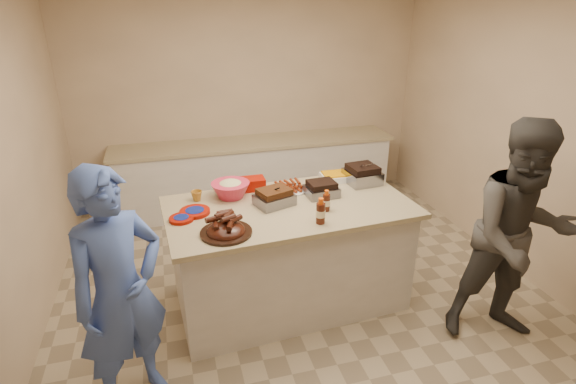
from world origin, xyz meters
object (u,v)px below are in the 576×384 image
object	(u,v)px
guest_gray	(497,331)
bbq_bottle_a	(320,223)
roasting_pan	(362,183)
plastic_cup	(197,200)
rib_platter	(226,234)
mustard_bottle	(278,204)
island	(289,300)
bbq_bottle_b	(326,210)
coleslaw_bowl	(231,197)

from	to	relation	value
guest_gray	bbq_bottle_a	bearing A→B (deg)	173.89
roasting_pan	plastic_cup	xyz separation A→B (m)	(-1.54, 0.01, 0.00)
roasting_pan	bbq_bottle_a	size ratio (longest dim) A/B	1.40
rib_platter	mustard_bottle	distance (m)	0.63
island	mustard_bottle	world-z (taller)	mustard_bottle
roasting_pan	bbq_bottle_b	distance (m)	0.71
plastic_cup	bbq_bottle_b	bearing A→B (deg)	-25.61
island	plastic_cup	xyz separation A→B (m)	(-0.75, 0.30, 0.98)
mustard_bottle	bbq_bottle_b	bearing A→B (deg)	-31.70
roasting_pan	guest_gray	bearing A→B (deg)	-61.93
coleslaw_bowl	bbq_bottle_b	world-z (taller)	coleslaw_bowl
bbq_bottle_b	mustard_bottle	xyz separation A→B (m)	(-0.35, 0.22, 0.00)
rib_platter	roasting_pan	world-z (taller)	rib_platter
island	roasting_pan	size ratio (longest dim) A/B	6.98
rib_platter	bbq_bottle_a	bearing A→B (deg)	-1.89
roasting_pan	coleslaw_bowl	world-z (taller)	coleslaw_bowl
island	bbq_bottle_b	xyz separation A→B (m)	(0.26, -0.18, 0.98)
bbq_bottle_a	bbq_bottle_b	size ratio (longest dim) A/B	1.16
rib_platter	mustard_bottle	bearing A→B (deg)	38.16
rib_platter	coleslaw_bowl	bearing A→B (deg)	78.08
rib_platter	island	bearing A→B (deg)	30.87
roasting_pan	mustard_bottle	xyz separation A→B (m)	(-0.89, -0.26, 0.00)
roasting_pan	coleslaw_bowl	distance (m)	1.25
rib_platter	bbq_bottle_b	xyz separation A→B (m)	(0.85, 0.17, 0.00)
bbq_bottle_b	guest_gray	size ratio (longest dim) A/B	0.10
roasting_pan	bbq_bottle_b	world-z (taller)	bbq_bottle_b
island	bbq_bottle_b	world-z (taller)	bbq_bottle_b
plastic_cup	guest_gray	bearing A→B (deg)	-26.93
island	coleslaw_bowl	size ratio (longest dim) A/B	6.16
roasting_pan	bbq_bottle_a	bearing A→B (deg)	-139.72
rib_platter	coleslaw_bowl	size ratio (longest dim) A/B	1.16
mustard_bottle	guest_gray	xyz separation A→B (m)	(1.67, -0.92, -0.98)
coleslaw_bowl	bbq_bottle_a	world-z (taller)	coleslaw_bowl
bbq_bottle_b	island	bearing A→B (deg)	145.44
roasting_pan	plastic_cup	distance (m)	1.54
coleslaw_bowl	mustard_bottle	bearing A→B (deg)	-35.95
bbq_bottle_a	bbq_bottle_b	xyz separation A→B (m)	(0.12, 0.20, 0.00)
bbq_bottle_a	mustard_bottle	distance (m)	0.48
island	roasting_pan	xyz separation A→B (m)	(0.79, 0.30, 0.98)
bbq_bottle_a	mustard_bottle	bearing A→B (deg)	119.63
rib_platter	bbq_bottle_b	bearing A→B (deg)	11.40
roasting_pan	bbq_bottle_b	size ratio (longest dim) A/B	1.63
bbq_bottle_b	mustard_bottle	distance (m)	0.42
coleslaw_bowl	bbq_bottle_a	distance (m)	0.90
coleslaw_bowl	mustard_bottle	world-z (taller)	coleslaw_bowl
coleslaw_bowl	bbq_bottle_b	xyz separation A→B (m)	(0.71, -0.48, 0.00)
island	coleslaw_bowl	bearing A→B (deg)	142.74
plastic_cup	guest_gray	size ratio (longest dim) A/B	0.05
rib_platter	guest_gray	xyz separation A→B (m)	(2.17, -0.53, -0.98)
mustard_bottle	guest_gray	bearing A→B (deg)	-28.75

